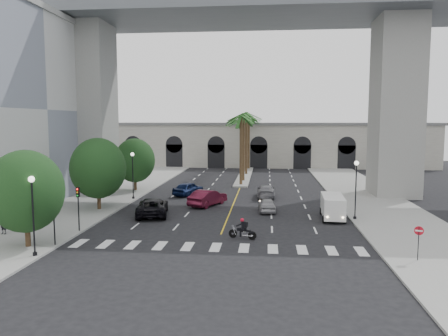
% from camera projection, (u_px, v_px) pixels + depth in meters
% --- Properties ---
extents(ground, '(140.00, 140.00, 0.00)m').
position_uv_depth(ground, '(218.00, 241.00, 32.15)').
color(ground, black).
rests_on(ground, ground).
extents(sidewalk_left, '(8.00, 100.00, 0.15)m').
position_uv_depth(sidewalk_left, '(99.00, 200.00, 48.45)').
color(sidewalk_left, gray).
rests_on(sidewalk_left, ground).
extents(sidewalk_right, '(8.00, 100.00, 0.15)m').
position_uv_depth(sidewalk_right, '(377.00, 205.00, 45.51)').
color(sidewalk_right, gray).
rests_on(sidewalk_right, ground).
extents(median, '(2.00, 24.00, 0.20)m').
position_uv_depth(median, '(245.00, 176.00, 69.73)').
color(median, gray).
rests_on(median, ground).
extents(pier_building, '(71.00, 10.50, 8.50)m').
position_uv_depth(pier_building, '(249.00, 144.00, 86.11)').
color(pier_building, beige).
rests_on(pier_building, ground).
extents(bridge, '(75.00, 13.00, 26.00)m').
position_uv_depth(bridge, '(267.00, 39.00, 51.59)').
color(bridge, gray).
rests_on(bridge, ground).
extents(palm_a, '(3.20, 3.20, 10.30)m').
position_uv_depth(palm_a, '(241.00, 119.00, 58.87)').
color(palm_a, '#47331E').
rests_on(palm_a, ground).
extents(palm_b, '(3.20, 3.20, 10.60)m').
position_uv_depth(palm_b, '(243.00, 117.00, 62.79)').
color(palm_b, '#47331E').
rests_on(palm_b, ground).
extents(palm_c, '(3.20, 3.20, 10.10)m').
position_uv_depth(palm_c, '(243.00, 120.00, 66.83)').
color(palm_c, '#47331E').
rests_on(palm_c, ground).
extents(palm_d, '(3.20, 3.20, 10.90)m').
position_uv_depth(palm_d, '(246.00, 116.00, 70.67)').
color(palm_d, '#47331E').
rests_on(palm_d, ground).
extents(palm_e, '(3.20, 3.20, 10.40)m').
position_uv_depth(palm_e, '(246.00, 119.00, 74.70)').
color(palm_e, '#47331E').
rests_on(palm_e, ground).
extents(palm_f, '(3.20, 3.20, 10.70)m').
position_uv_depth(palm_f, '(249.00, 117.00, 78.60)').
color(palm_f, '#47331E').
rests_on(palm_f, ground).
extents(street_tree_near, '(5.20, 5.20, 6.89)m').
position_uv_depth(street_tree_near, '(26.00, 191.00, 30.02)').
color(street_tree_near, '#382616').
rests_on(street_tree_near, ground).
extents(street_tree_mid, '(5.44, 5.44, 7.21)m').
position_uv_depth(street_tree_mid, '(98.00, 168.00, 42.86)').
color(street_tree_mid, '#382616').
rests_on(street_tree_mid, ground).
extents(street_tree_far, '(5.04, 5.04, 6.68)m').
position_uv_depth(street_tree_far, '(135.00, 160.00, 54.77)').
color(street_tree_far, '#382616').
rests_on(street_tree_far, ground).
extents(lamp_post_left_near, '(0.40, 0.40, 5.35)m').
position_uv_depth(lamp_post_left_near, '(33.00, 209.00, 27.97)').
color(lamp_post_left_near, black).
rests_on(lamp_post_left_near, ground).
extents(lamp_post_left_far, '(0.40, 0.40, 5.35)m').
position_uv_depth(lamp_post_left_far, '(133.00, 171.00, 48.75)').
color(lamp_post_left_far, black).
rests_on(lamp_post_left_far, ground).
extents(lamp_post_right, '(0.40, 0.40, 5.35)m').
position_uv_depth(lamp_post_right, '(356.00, 185.00, 38.60)').
color(lamp_post_right, black).
rests_on(lamp_post_right, ground).
extents(traffic_signal_near, '(0.25, 0.18, 3.65)m').
position_uv_depth(traffic_signal_near, '(54.00, 212.00, 30.51)').
color(traffic_signal_near, black).
rests_on(traffic_signal_near, ground).
extents(traffic_signal_far, '(0.25, 0.18, 3.65)m').
position_uv_depth(traffic_signal_far, '(78.00, 201.00, 34.47)').
color(traffic_signal_far, black).
rests_on(traffic_signal_far, ground).
extents(motorcycle_rider, '(2.13, 0.82, 1.58)m').
position_uv_depth(motorcycle_rider, '(243.00, 230.00, 32.78)').
color(motorcycle_rider, black).
rests_on(motorcycle_rider, ground).
extents(car_a, '(1.85, 4.08, 1.36)m').
position_uv_depth(car_a, '(267.00, 205.00, 42.60)').
color(car_a, '#99999D').
rests_on(car_a, ground).
extents(car_b, '(3.80, 5.42, 1.70)m').
position_uv_depth(car_b, '(208.00, 198.00, 45.66)').
color(car_b, '#4A0E20').
rests_on(car_b, ground).
extents(car_c, '(3.80, 6.33, 1.64)m').
position_uv_depth(car_c, '(152.00, 207.00, 40.90)').
color(car_c, black).
rests_on(car_c, ground).
extents(car_d, '(2.10, 5.08, 1.47)m').
position_uv_depth(car_d, '(266.00, 191.00, 50.58)').
color(car_d, slate).
rests_on(car_d, ground).
extents(car_e, '(3.57, 5.08, 1.61)m').
position_uv_depth(car_e, '(188.00, 189.00, 52.06)').
color(car_e, '#0D193E').
rests_on(car_e, ground).
extents(cargo_van, '(2.23, 5.05, 2.11)m').
position_uv_depth(cargo_van, '(333.00, 206.00, 39.44)').
color(cargo_van, silver).
rests_on(cargo_van, ground).
extents(pedestrian_a, '(0.68, 0.52, 1.68)m').
position_uv_depth(pedestrian_a, '(4.00, 223.00, 33.64)').
color(pedestrian_a, black).
rests_on(pedestrian_a, sidewalk_left).
extents(pedestrian_b, '(1.12, 1.07, 1.83)m').
position_uv_depth(pedestrian_b, '(23.00, 210.00, 38.08)').
color(pedestrian_b, black).
rests_on(pedestrian_b, sidewalk_left).
extents(do_not_enter_sign, '(0.55, 0.22, 2.33)m').
position_uv_depth(do_not_enter_sign, '(419.00, 236.00, 27.17)').
color(do_not_enter_sign, black).
rests_on(do_not_enter_sign, ground).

